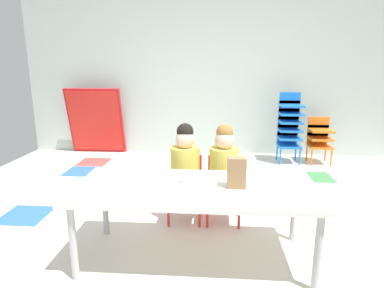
# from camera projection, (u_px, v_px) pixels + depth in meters

# --- Properties ---
(ground_plane) EXTENTS (6.11, 5.03, 0.02)m
(ground_plane) POSITION_uv_depth(u_px,v_px,m) (210.00, 223.00, 2.99)
(ground_plane) COLOR silver
(back_wall) EXTENTS (6.11, 0.10, 2.56)m
(back_wall) POSITION_uv_depth(u_px,v_px,m) (214.00, 75.00, 5.13)
(back_wall) COLOR #B2C1B7
(back_wall) RESTS_ON ground_plane
(craft_table) EXTENTS (1.74, 0.75, 0.57)m
(craft_table) POSITION_uv_depth(u_px,v_px,m) (195.00, 192.00, 2.31)
(craft_table) COLOR white
(craft_table) RESTS_ON ground_plane
(seated_child_near_camera) EXTENTS (0.32, 0.32, 0.92)m
(seated_child_near_camera) POSITION_uv_depth(u_px,v_px,m) (185.00, 164.00, 2.90)
(seated_child_near_camera) COLOR red
(seated_child_near_camera) RESTS_ON ground_plane
(seated_child_middle_seat) EXTENTS (0.32, 0.31, 0.92)m
(seated_child_middle_seat) POSITION_uv_depth(u_px,v_px,m) (224.00, 165.00, 2.87)
(seated_child_middle_seat) COLOR red
(seated_child_middle_seat) RESTS_ON ground_plane
(kid_chair_blue_stack) EXTENTS (0.32, 0.30, 1.04)m
(kid_chair_blue_stack) POSITION_uv_depth(u_px,v_px,m) (290.00, 124.00, 4.75)
(kid_chair_blue_stack) COLOR blue
(kid_chair_blue_stack) RESTS_ON ground_plane
(kid_chair_orange_stack) EXTENTS (0.32, 0.30, 0.68)m
(kid_chair_orange_stack) POSITION_uv_depth(u_px,v_px,m) (319.00, 137.00, 4.76)
(kid_chair_orange_stack) COLOR orange
(kid_chair_orange_stack) RESTS_ON ground_plane
(folded_activity_table) EXTENTS (0.90, 0.29, 1.09)m
(folded_activity_table) POSITION_uv_depth(u_px,v_px,m) (96.00, 121.00, 5.25)
(folded_activity_table) COLOR red
(folded_activity_table) RESTS_ON ground_plane
(paper_bag_brown) EXTENTS (0.13, 0.09, 0.22)m
(paper_bag_brown) POSITION_uv_depth(u_px,v_px,m) (237.00, 173.00, 2.25)
(paper_bag_brown) COLOR #9E754C
(paper_bag_brown) RESTS_ON craft_table
(paper_plate_near_edge) EXTENTS (0.18, 0.18, 0.01)m
(paper_plate_near_edge) POSITION_uv_depth(u_px,v_px,m) (186.00, 181.00, 2.38)
(paper_plate_near_edge) COLOR white
(paper_plate_near_edge) RESTS_ON craft_table
(paper_plate_center_table) EXTENTS (0.18, 0.18, 0.01)m
(paper_plate_center_table) POSITION_uv_depth(u_px,v_px,m) (147.00, 184.00, 2.33)
(paper_plate_center_table) COLOR white
(paper_plate_center_table) RESTS_ON craft_table
(donut_powdered_on_plate) EXTENTS (0.10, 0.10, 0.03)m
(donut_powdered_on_plate) POSITION_uv_depth(u_px,v_px,m) (186.00, 179.00, 2.38)
(donut_powdered_on_plate) COLOR white
(donut_powdered_on_plate) RESTS_ON craft_table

